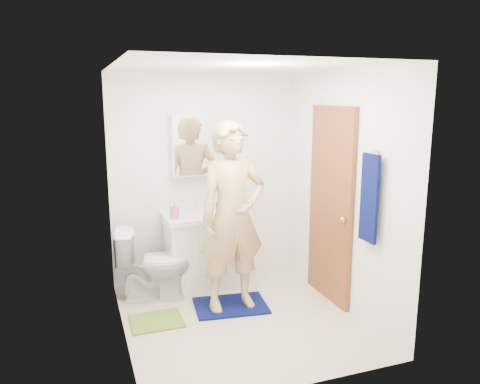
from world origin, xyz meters
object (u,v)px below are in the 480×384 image
at_px(medicine_cabinet, 193,145).
at_px(man, 233,217).
at_px(towel, 369,198).
at_px(soap_dispenser, 174,210).
at_px(toilet, 153,263).
at_px(vanity_cabinet, 200,252).
at_px(toothbrush_cup, 221,207).

bearing_deg(medicine_cabinet, man, -80.11).
distance_m(towel, soap_dispenser, 2.07).
height_order(medicine_cabinet, toilet, medicine_cabinet).
relative_size(toilet, man, 0.41).
distance_m(vanity_cabinet, soap_dispenser, 0.62).
xyz_separation_m(toilet, man, (0.72, -0.53, 0.58)).
relative_size(vanity_cabinet, toilet, 1.02).
height_order(soap_dispenser, toothbrush_cup, soap_dispenser).
relative_size(towel, soap_dispenser, 4.61).
xyz_separation_m(vanity_cabinet, toothbrush_cup, (0.27, 0.06, 0.50)).
relative_size(vanity_cabinet, medicine_cabinet, 1.14).
distance_m(medicine_cabinet, towel, 2.11).
distance_m(towel, man, 1.33).
distance_m(toilet, man, 1.06).
xyz_separation_m(toilet, toothbrush_cup, (0.83, 0.22, 0.51)).
relative_size(vanity_cabinet, towel, 1.00).
bearing_deg(towel, vanity_cabinet, 128.47).
bearing_deg(toothbrush_cup, toilet, -165.16).
xyz_separation_m(toothbrush_cup, man, (-0.11, -0.75, 0.07)).
relative_size(medicine_cabinet, towel, 0.87).
distance_m(medicine_cabinet, man, 1.12).
height_order(toothbrush_cup, man, man).
bearing_deg(towel, medicine_cabinet, 124.61).
height_order(towel, toilet, towel).
bearing_deg(toilet, vanity_cabinet, -63.02).
bearing_deg(soap_dispenser, toothbrush_cup, 13.70).
distance_m(toilet, soap_dispenser, 0.61).
bearing_deg(toothbrush_cup, towel, -59.54).
bearing_deg(soap_dispenser, toilet, -162.69).
bearing_deg(vanity_cabinet, toothbrush_cup, 12.68).
height_order(toilet, toothbrush_cup, toothbrush_cup).
distance_m(towel, toilet, 2.35).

